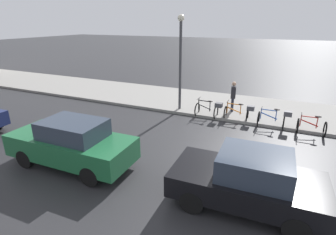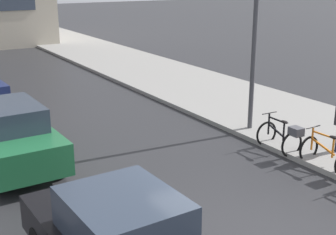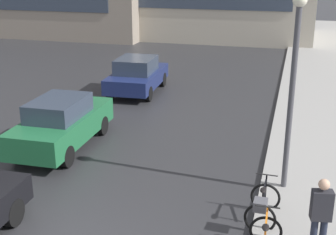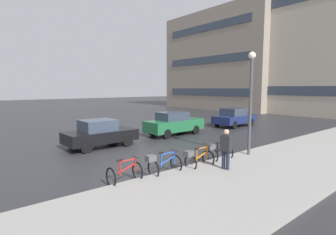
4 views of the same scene
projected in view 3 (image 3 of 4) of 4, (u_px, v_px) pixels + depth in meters
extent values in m
torus|color=black|center=(266.00, 231.00, 9.71)|extent=(0.69, 0.08, 0.69)
cube|color=orange|center=(266.00, 221.00, 9.54)|extent=(0.04, 0.04, 0.59)
cube|color=orange|center=(266.00, 220.00, 9.18)|extent=(0.05, 0.65, 0.04)
cube|color=orange|center=(265.00, 234.00, 9.25)|extent=(0.06, 0.73, 0.26)
ellipsoid|color=black|center=(266.00, 227.00, 8.87)|extent=(0.15, 0.26, 0.07)
cylinder|color=black|center=(268.00, 207.00, 9.44)|extent=(0.50, 0.04, 0.03)
torus|color=black|center=(265.00, 197.00, 11.06)|extent=(0.71, 0.09, 0.71)
torus|color=black|center=(260.00, 219.00, 10.15)|extent=(0.71, 0.09, 0.71)
cube|color=black|center=(262.00, 201.00, 10.37)|extent=(0.04, 0.04, 0.50)
cube|color=black|center=(266.00, 187.00, 10.89)|extent=(0.04, 0.04, 0.60)
cube|color=black|center=(265.00, 185.00, 10.55)|extent=(0.06, 0.61, 0.04)
cube|color=black|center=(264.00, 198.00, 10.63)|extent=(0.06, 0.69, 0.25)
ellipsoid|color=black|center=(263.00, 190.00, 10.27)|extent=(0.15, 0.27, 0.07)
cylinder|color=black|center=(267.00, 175.00, 10.79)|extent=(0.50, 0.05, 0.03)
cube|color=#4C4C51|center=(260.00, 205.00, 9.91)|extent=(0.29, 0.35, 0.22)
cylinder|color=black|center=(13.00, 212.00, 10.47)|extent=(0.24, 0.65, 0.64)
cube|color=#1E6038|center=(63.00, 126.00, 14.71)|extent=(1.82, 4.40, 0.75)
cube|color=#2D3847|center=(59.00, 108.00, 14.34)|extent=(1.46, 2.07, 0.57)
cylinder|color=black|center=(61.00, 122.00, 16.25)|extent=(0.23, 0.64, 0.64)
cylinder|color=black|center=(102.00, 125.00, 15.90)|extent=(0.23, 0.64, 0.64)
cylinder|color=black|center=(19.00, 151.00, 13.77)|extent=(0.23, 0.64, 0.64)
cylinder|color=black|center=(67.00, 156.00, 13.42)|extent=(0.23, 0.64, 0.64)
cube|color=navy|center=(137.00, 78.00, 20.83)|extent=(2.07, 4.12, 0.63)
cube|color=#2D3847|center=(136.00, 65.00, 20.48)|extent=(1.63, 1.99, 0.64)
cylinder|color=black|center=(128.00, 77.00, 22.27)|extent=(0.25, 0.65, 0.64)
cylinder|color=black|center=(162.00, 79.00, 21.91)|extent=(0.25, 0.65, 0.64)
cylinder|color=black|center=(110.00, 91.00, 19.96)|extent=(0.25, 0.65, 0.64)
cylinder|color=black|center=(148.00, 94.00, 19.60)|extent=(0.25, 0.65, 0.64)
cube|color=#232328|center=(322.00, 205.00, 9.06)|extent=(0.44, 0.31, 0.61)
sphere|color=tan|center=(324.00, 184.00, 8.92)|extent=(0.22, 0.22, 0.22)
cylinder|color=#424247|center=(291.00, 105.00, 11.35)|extent=(0.14, 0.14, 4.69)
sphere|color=#F2EACC|center=(300.00, 0.00, 10.55)|extent=(0.34, 0.34, 0.34)
cube|color=#333D4C|center=(191.00, 1.00, 31.62)|extent=(13.47, 0.06, 1.10)
cube|color=#333D4C|center=(8.00, 2.00, 33.77)|extent=(15.49, 0.06, 1.10)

